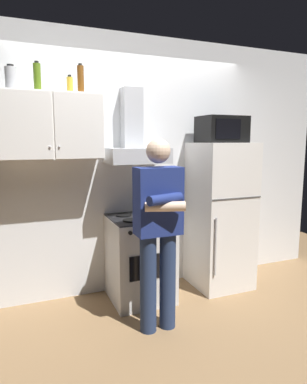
{
  "coord_description": "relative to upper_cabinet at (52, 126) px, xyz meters",
  "views": [
    {
      "loc": [
        -1.16,
        -2.87,
        1.62
      ],
      "look_at": [
        0.0,
        0.0,
        1.15
      ],
      "focal_mm": 31.55,
      "sensor_mm": 36.0,
      "label": 1
    }
  ],
  "objects": [
    {
      "name": "ground_plane",
      "position": [
        0.85,
        -0.37,
        -1.75
      ],
      "size": [
        7.0,
        7.0,
        0.0
      ],
      "primitive_type": "plane",
      "color": "olive"
    },
    {
      "name": "bottle_beer_brown",
      "position": [
        0.28,
        0.02,
        0.43
      ],
      "size": [
        0.06,
        0.06,
        0.27
      ],
      "color": "brown",
      "rests_on": "upper_cabinet"
    },
    {
      "name": "person_standing",
      "position": [
        0.75,
        -0.73,
        -0.85
      ],
      "size": [
        0.38,
        0.33,
        1.64
      ],
      "color": "navy",
      "rests_on": "ground_plane"
    },
    {
      "name": "refrigerator",
      "position": [
        1.75,
        -0.12,
        -0.95
      ],
      "size": [
        0.6,
        0.62,
        1.6
      ],
      "color": "white",
      "rests_on": "ground_plane"
    },
    {
      "name": "range_hood",
      "position": [
        0.8,
        0.0,
        -0.15
      ],
      "size": [
        0.6,
        0.44,
        0.75
      ],
      "color": "#B7BABF"
    },
    {
      "name": "bottle_canister_steel",
      "position": [
        -0.32,
        -0.01,
        0.4
      ],
      "size": [
        0.1,
        0.1,
        0.21
      ],
      "color": "#B2B5BA",
      "rests_on": "upper_cabinet"
    },
    {
      "name": "back_wall_tiled",
      "position": [
        0.85,
        0.23,
        -0.4
      ],
      "size": [
        4.8,
        0.1,
        2.7
      ],
      "primitive_type": "cube",
      "color": "white",
      "rests_on": "ground_plane"
    },
    {
      "name": "microwave",
      "position": [
        1.75,
        -0.11,
        -0.01
      ],
      "size": [
        0.48,
        0.37,
        0.28
      ],
      "color": "black",
      "rests_on": "refrigerator"
    },
    {
      "name": "bottle_spice_jar",
      "position": [
        0.17,
        -0.02,
        0.37
      ],
      "size": [
        0.05,
        0.05,
        0.16
      ],
      "color": "gold",
      "rests_on": "upper_cabinet"
    },
    {
      "name": "bottle_olive_oil",
      "position": [
        -0.1,
        0.01,
        0.42
      ],
      "size": [
        0.06,
        0.06,
        0.26
      ],
      "color": "#4C6B19",
      "rests_on": "upper_cabinet"
    },
    {
      "name": "upper_cabinet",
      "position": [
        0.0,
        0.0,
        0.0
      ],
      "size": [
        0.9,
        0.37,
        0.6
      ],
      "color": "white"
    },
    {
      "name": "stove_oven",
      "position": [
        0.8,
        -0.13,
        -1.32
      ],
      "size": [
        0.6,
        0.62,
        0.87
      ],
      "color": "silver",
      "rests_on": "ground_plane"
    },
    {
      "name": "cooking_pot",
      "position": [
        0.93,
        -0.24,
        -0.81
      ],
      "size": [
        0.27,
        0.17,
        0.12
      ],
      "color": "#B7BABF",
      "rests_on": "stove_oven"
    }
  ]
}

